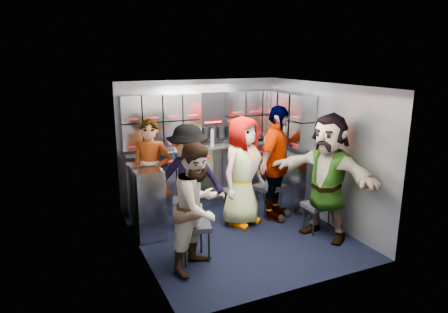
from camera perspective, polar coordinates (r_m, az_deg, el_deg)
name	(u,v)px	position (r m, az deg, el deg)	size (l,w,h in m)	color
floor	(240,234)	(5.82, 2.26, -10.98)	(3.00, 3.00, 0.00)	black
wall_back	(201,142)	(6.79, -3.36, 2.05)	(2.80, 0.04, 2.10)	gray
wall_left	(139,175)	(5.01, -12.11, -2.67)	(0.04, 3.00, 2.10)	gray
wall_right	(323,153)	(6.20, 13.99, 0.47)	(0.04, 3.00, 2.10)	gray
ceiling	(241,85)	(5.28, 2.48, 10.11)	(2.80, 3.00, 0.02)	silver
cart_bank_back	(206,177)	(6.74, -2.64, -2.91)	(2.68, 0.38, 0.99)	#999EA9
cart_bank_left	(147,201)	(5.74, -11.01, -6.25)	(0.38, 0.76, 0.99)	#999EA9
counter	(205,147)	(6.61, -2.69, 1.41)	(2.68, 0.42, 0.03)	#B2B5BA
locker_bank_back	(204,118)	(6.58, -2.94, 5.55)	(2.68, 0.28, 0.82)	#999EA9
locker_bank_right	(290,118)	(6.58, 9.41, 5.39)	(0.28, 1.00, 0.82)	#999EA9
right_cabinet	(291,178)	(6.72, 9.54, -3.10)	(0.28, 1.20, 1.00)	#999EA9
coffee_niche	(212,118)	(6.70, -1.69, 5.55)	(0.46, 0.16, 0.84)	black
red_latch_strip	(210,157)	(6.46, -2.02, -0.12)	(2.60, 0.02, 0.03)	#A30E18
jump_seat_near_left	(193,227)	(4.97, -4.42, -10.07)	(0.50, 0.48, 0.49)	black
jump_seat_mid_left	(185,203)	(5.93, -5.57, -6.61)	(0.44, 0.43, 0.42)	black
jump_seat_center	(237,193)	(6.17, 1.87, -5.29)	(0.41, 0.39, 0.47)	black
jump_seat_mid_right	(269,189)	(6.40, 6.48, -4.58)	(0.51, 0.50, 0.48)	black
jump_seat_near_right	(317,207)	(5.91, 13.13, -7.02)	(0.36, 0.34, 0.42)	black
attendant_standing	(151,174)	(5.88, -10.34, -2.53)	(0.59, 0.39, 1.61)	black
attendant_arc_a	(198,207)	(4.69, -3.73, -7.20)	(0.74, 0.58, 1.53)	black
attendant_arc_b	(189,179)	(5.64, -5.07, -3.29)	(1.02, 0.58, 1.57)	black
attendant_arc_c	(243,171)	(5.89, 2.68, -2.13)	(0.80, 0.52, 1.64)	black
attendant_arc_d	(276,163)	(6.12, 7.46, -1.00)	(1.04, 0.43, 1.77)	black
attendant_arc_e	(327,177)	(5.62, 14.52, -2.81)	(1.62, 0.52, 1.75)	black
bottle_left	(175,142)	(6.36, -6.97, 2.05)	(0.06, 0.06, 0.24)	white
bottle_mid	(212,138)	(6.57, -1.69, 2.66)	(0.06, 0.06, 0.27)	white
bottle_right	(234,137)	(6.74, 1.50, 2.78)	(0.06, 0.06, 0.22)	white
cup_left	(187,145)	(6.42, -5.37, 1.59)	(0.08, 0.08, 0.10)	tan
cup_right	(266,138)	(7.03, 6.04, 2.62)	(0.08, 0.08, 0.09)	tan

